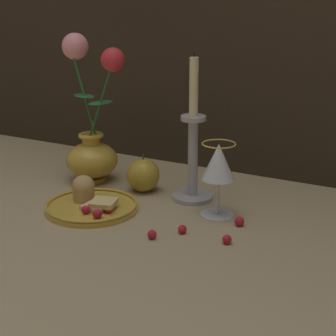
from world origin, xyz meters
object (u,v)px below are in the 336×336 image
object	(u,v)px
wine_glass	(218,165)
apple_beside_vase	(143,175)
vase	(91,136)
candlestick	(193,154)
plate_with_pastries	(90,203)

from	to	relation	value
wine_glass	apple_beside_vase	distance (m)	0.23
vase	candlestick	world-z (taller)	vase
vase	wine_glass	distance (m)	0.36
apple_beside_vase	wine_glass	bearing A→B (deg)	-13.82
wine_glass	candlestick	distance (m)	0.10
candlestick	plate_with_pastries	bearing A→B (deg)	-136.02
wine_glass	candlestick	bearing A→B (deg)	145.70
plate_with_pastries	apple_beside_vase	size ratio (longest dim) A/B	2.21
plate_with_pastries	wine_glass	world-z (taller)	wine_glass
vase	wine_glass	xyz separation A→B (m)	(0.36, -0.06, -0.00)
wine_glass	candlestick	xyz separation A→B (m)	(-0.09, 0.06, -0.00)
apple_beside_vase	plate_with_pastries	bearing A→B (deg)	-105.23
plate_with_pastries	apple_beside_vase	bearing A→B (deg)	74.77
vase	apple_beside_vase	bearing A→B (deg)	-2.02
vase	wine_glass	size ratio (longest dim) A/B	2.27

